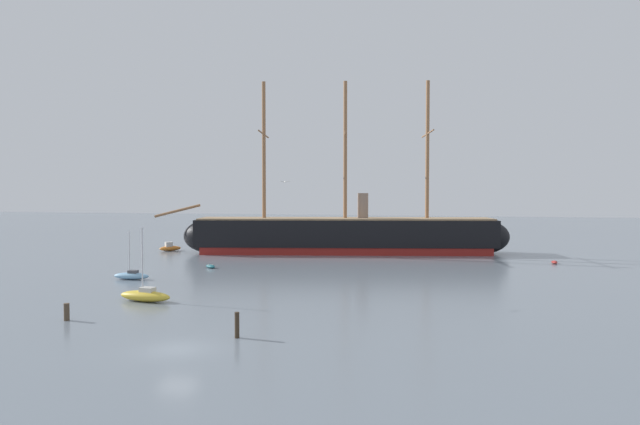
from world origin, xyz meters
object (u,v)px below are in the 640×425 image
object	(u,v)px
tall_ship	(345,235)
motorboat_far_left	(170,248)
mooring_piling_nearest	(67,312)
seagull_in_flight	(285,182)
sailboat_foreground_left	(145,295)
dinghy_alongside_bow	(210,266)
sailboat_mid_left	(131,275)
dinghy_far_right	(554,262)
mooring_piling_left_pair	(237,325)

from	to	relation	value
tall_ship	motorboat_far_left	xyz separation A→B (m)	(-29.69, -3.12, -2.51)
mooring_piling_nearest	seagull_in_flight	distance (m)	22.18
motorboat_far_left	seagull_in_flight	xyz separation A→B (m)	(30.53, -34.62, 10.55)
sailboat_foreground_left	dinghy_alongside_bow	distance (m)	22.33
sailboat_mid_left	seagull_in_flight	bearing A→B (deg)	-15.53
mooring_piling_nearest	dinghy_far_right	bearing A→B (deg)	45.82
sailboat_mid_left	mooring_piling_nearest	xyz separation A→B (m)	(6.23, -19.45, 0.21)
sailboat_mid_left	dinghy_alongside_bow	distance (m)	11.95
dinghy_far_right	mooring_piling_left_pair	bearing A→B (deg)	-121.57
motorboat_far_left	mooring_piling_nearest	size ratio (longest dim) A/B	2.70
dinghy_far_right	sailboat_mid_left	bearing A→B (deg)	-152.81
dinghy_alongside_bow	seagull_in_flight	size ratio (longest dim) A/B	2.33
dinghy_far_right	motorboat_far_left	bearing A→B (deg)	176.92
sailboat_foreground_left	tall_ship	bearing A→B (deg)	75.86
dinghy_alongside_bow	mooring_piling_left_pair	size ratio (longest dim) A/B	1.13
sailboat_foreground_left	dinghy_alongside_bow	world-z (taller)	sailboat_foreground_left
dinghy_alongside_bow	motorboat_far_left	size ratio (longest dim) A/B	0.56
sailboat_foreground_left	seagull_in_flight	size ratio (longest dim) A/B	7.83
motorboat_far_left	mooring_piling_left_pair	xyz separation A→B (m)	(31.70, -50.43, 0.36)
sailboat_foreground_left	dinghy_far_right	size ratio (longest dim) A/B	3.88
tall_ship	motorboat_far_left	world-z (taller)	tall_ship
tall_ship	dinghy_far_right	size ratio (longest dim) A/B	32.66
sailboat_mid_left	mooring_piling_left_pair	world-z (taller)	sailboat_mid_left
mooring_piling_nearest	mooring_piling_left_pair	distance (m)	15.11
dinghy_alongside_bow	mooring_piling_left_pair	xyz separation A→B (m)	(16.26, -32.26, 0.67)
mooring_piling_nearest	dinghy_alongside_bow	bearing A→B (deg)	92.41
sailboat_mid_left	seagull_in_flight	size ratio (longest dim) A/B	6.34
dinghy_alongside_bow	mooring_piling_nearest	distance (m)	30.36
tall_ship	seagull_in_flight	bearing A→B (deg)	-88.71
motorboat_far_left	dinghy_far_right	world-z (taller)	motorboat_far_left
sailboat_foreground_left	dinghy_alongside_bow	bearing A→B (deg)	98.55
motorboat_far_left	mooring_piling_left_pair	distance (m)	59.57
mooring_piling_left_pair	motorboat_far_left	bearing A→B (deg)	122.15
dinghy_alongside_bow	mooring_piling_left_pair	world-z (taller)	mooring_piling_left_pair
mooring_piling_nearest	seagull_in_flight	xyz separation A→B (m)	(13.82, 13.88, 10.41)
motorboat_far_left	seagull_in_flight	size ratio (longest dim) A/B	4.20
sailboat_mid_left	mooring_piling_left_pair	bearing A→B (deg)	-45.23
dinghy_far_right	seagull_in_flight	world-z (taller)	seagull_in_flight
dinghy_far_right	mooring_piling_nearest	size ratio (longest dim) A/B	1.30
tall_ship	sailboat_foreground_left	distance (m)	44.80
mooring_piling_left_pair	dinghy_far_right	bearing A→B (deg)	58.43
seagull_in_flight	sailboat_foreground_left	bearing A→B (deg)	-154.41
tall_ship	sailboat_mid_left	bearing A→B (deg)	-120.83
sailboat_mid_left	mooring_piling_left_pair	distance (m)	30.12
tall_ship	sailboat_mid_left	size ratio (longest dim) A/B	10.40
dinghy_far_right	tall_ship	bearing A→B (deg)	168.36
dinghy_alongside_bow	sailboat_foreground_left	bearing A→B (deg)	-81.45
sailboat_mid_left	motorboat_far_left	bearing A→B (deg)	109.85
tall_ship	sailboat_foreground_left	size ratio (longest dim) A/B	8.42
tall_ship	motorboat_far_left	bearing A→B (deg)	-174.00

